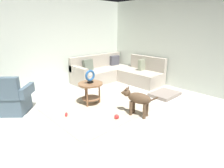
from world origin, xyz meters
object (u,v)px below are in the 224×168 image
(side_table, at_px, (91,88))
(dog_toy_bone, at_px, (66,114))
(dog_bed_mat, at_px, (165,94))
(torus_sculpture, at_px, (90,76))
(dog_toy_ball, at_px, (117,117))
(sectional_couch, at_px, (116,73))
(dog, at_px, (137,99))
(armchair, at_px, (12,99))

(side_table, relative_size, dog_toy_bone, 3.33)
(dog_bed_mat, bearing_deg, dog_toy_bone, 163.11)
(torus_sculpture, height_order, dog_toy_ball, torus_sculpture)
(dog_toy_ball, xyz_separation_m, dog_toy_bone, (-0.69, 0.86, -0.02))
(sectional_couch, bearing_deg, side_table, -152.24)
(dog_toy_ball, bearing_deg, dog, -21.14)
(dog, bearing_deg, torus_sculpture, 90.55)
(dog_bed_mat, bearing_deg, dog, -171.18)
(armchair, relative_size, torus_sculpture, 3.05)
(side_table, bearing_deg, dog_toy_ball, -95.88)
(armchair, xyz_separation_m, side_table, (1.58, -0.78, 0.09))
(torus_sculpture, xyz_separation_m, dog, (0.34, -1.19, -0.33))
(dog_bed_mat, height_order, dog, dog)
(side_table, height_order, torus_sculpture, torus_sculpture)
(torus_sculpture, bearing_deg, dog, -74.00)
(torus_sculpture, relative_size, dog, 0.39)
(sectional_couch, relative_size, dog_bed_mat, 2.81)
(dog_toy_ball, height_order, dog_toy_bone, dog_toy_ball)
(armchair, bearing_deg, side_table, 15.97)
(side_table, bearing_deg, dog_bed_mat, -27.61)
(sectional_couch, bearing_deg, armchair, -176.76)
(armchair, relative_size, dog_bed_mat, 1.24)
(torus_sculpture, bearing_deg, side_table, 82.87)
(sectional_couch, distance_m, dog_bed_mat, 1.95)
(torus_sculpture, relative_size, dog_toy_bone, 1.81)
(sectional_couch, distance_m, torus_sculpture, 2.13)
(side_table, relative_size, dog_bed_mat, 0.75)
(dog_bed_mat, distance_m, dog, 1.55)
(side_table, xyz_separation_m, dog, (0.34, -1.19, -0.04))
(torus_sculpture, bearing_deg, dog_toy_bone, -168.56)
(side_table, height_order, dog_bed_mat, side_table)
(dog_bed_mat, distance_m, dog_toy_ball, 1.94)
(dog_toy_ball, bearing_deg, sectional_couch, 45.56)
(dog_bed_mat, xyz_separation_m, dog, (-1.50, -0.23, 0.33))
(side_table, distance_m, dog_toy_bone, 0.90)
(side_table, bearing_deg, dog, -74.00)
(armchair, height_order, dog_toy_ball, armchair)
(side_table, xyz_separation_m, dog_toy_ball, (-0.11, -1.02, -0.37))
(sectional_couch, relative_size, dog_toy_bone, 12.50)
(side_table, height_order, dog, dog)
(sectional_couch, relative_size, dog, 2.71)
(torus_sculpture, xyz_separation_m, dog_toy_bone, (-0.80, -0.16, -0.68))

